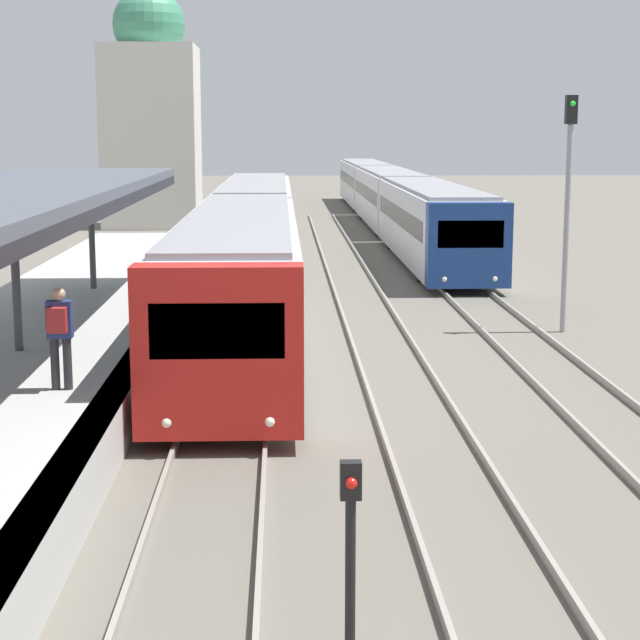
{
  "coord_description": "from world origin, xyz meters",
  "views": [
    {
      "loc": [
        1.0,
        -3.99,
        5.01
      ],
      "look_at": [
        1.68,
        15.05,
        1.64
      ],
      "focal_mm": 60.0,
      "sensor_mm": 36.0,
      "label": 1
    }
  ],
  "objects_px": {
    "train_far": "(390,195)",
    "person_on_platform": "(59,330)",
    "train_near": "(250,239)",
    "signal_post_near": "(350,541)",
    "signal_mast_far": "(568,188)"
  },
  "relations": [
    {
      "from": "signal_post_near",
      "to": "signal_mast_far",
      "type": "distance_m",
      "value": 18.27
    },
    {
      "from": "person_on_platform",
      "to": "train_near",
      "type": "height_order",
      "value": "train_near"
    },
    {
      "from": "person_on_platform",
      "to": "train_near",
      "type": "bearing_deg",
      "value": 81.11
    },
    {
      "from": "person_on_platform",
      "to": "signal_mast_far",
      "type": "bearing_deg",
      "value": 41.64
    },
    {
      "from": "train_near",
      "to": "signal_post_near",
      "type": "height_order",
      "value": "train_near"
    },
    {
      "from": "signal_post_near",
      "to": "train_near",
      "type": "bearing_deg",
      "value": 93.9
    },
    {
      "from": "person_on_platform",
      "to": "train_near",
      "type": "distance_m",
      "value": 16.55
    },
    {
      "from": "person_on_platform",
      "to": "train_far",
      "type": "distance_m",
      "value": 40.85
    },
    {
      "from": "train_far",
      "to": "person_on_platform",
      "type": "bearing_deg",
      "value": -103.15
    },
    {
      "from": "train_far",
      "to": "signal_post_near",
      "type": "distance_m",
      "value": 47.49
    },
    {
      "from": "signal_post_near",
      "to": "signal_mast_far",
      "type": "height_order",
      "value": "signal_mast_far"
    },
    {
      "from": "train_far",
      "to": "signal_post_near",
      "type": "bearing_deg",
      "value": -96.18
    },
    {
      "from": "train_near",
      "to": "signal_mast_far",
      "type": "relative_size",
      "value": 5.83
    },
    {
      "from": "train_near",
      "to": "signal_mast_far",
      "type": "xyz_separation_m",
      "value": [
        8.1,
        -6.88,
        1.91
      ]
    },
    {
      "from": "person_on_platform",
      "to": "train_near",
      "type": "relative_size",
      "value": 0.05
    }
  ]
}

